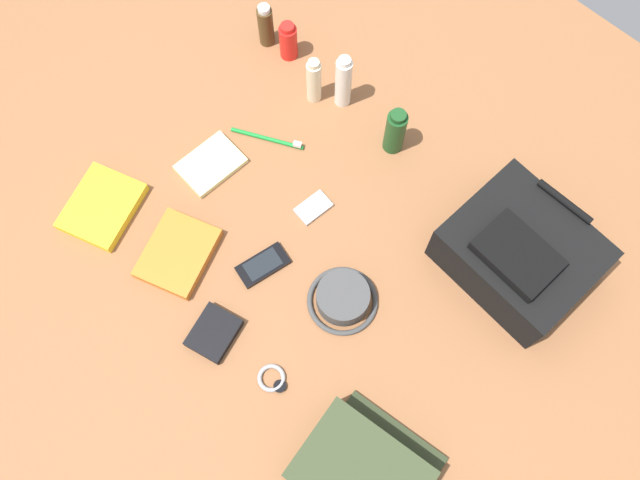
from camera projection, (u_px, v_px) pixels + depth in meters
name	position (u px, v px, depth m)	size (l,w,h in m)	color
ground_plane	(320.00, 248.00, 1.57)	(2.64, 2.02, 0.02)	brown
backpack	(520.00, 253.00, 1.47)	(0.33, 0.28, 0.16)	black
toiletry_pouch	(361.00, 473.00, 1.34)	(0.27, 0.26, 0.09)	#384228
bucket_hat	(343.00, 298.00, 1.48)	(0.16, 0.16, 0.06)	#454545
cologne_bottle	(266.00, 25.00, 1.70)	(0.04, 0.04, 0.13)	#473319
sunscreen_spray	(288.00, 41.00, 1.70)	(0.05, 0.05, 0.12)	red
lotion_bottle	(314.00, 81.00, 1.63)	(0.04, 0.04, 0.15)	beige
toothpaste_tube	(343.00, 82.00, 1.62)	(0.04, 0.04, 0.17)	white
shampoo_bottle	(395.00, 131.00, 1.58)	(0.05, 0.05, 0.15)	#19471E
paperback_novel	(102.00, 207.00, 1.58)	(0.20, 0.22, 0.03)	yellow
travel_guidebook	(178.00, 254.00, 1.54)	(0.20, 0.22, 0.03)	orange
cell_phone	(263.00, 265.00, 1.53)	(0.09, 0.13, 0.01)	black
media_player	(313.00, 208.00, 1.58)	(0.06, 0.09, 0.01)	#B7B7BC
wristwatch	(273.00, 379.00, 1.44)	(0.07, 0.06, 0.01)	#99999E
toothbrush	(271.00, 139.00, 1.65)	(0.17, 0.09, 0.02)	#198C33
wallet	(214.00, 333.00, 1.47)	(0.09, 0.11, 0.02)	black
notepad	(211.00, 164.00, 1.62)	(0.11, 0.15, 0.02)	beige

